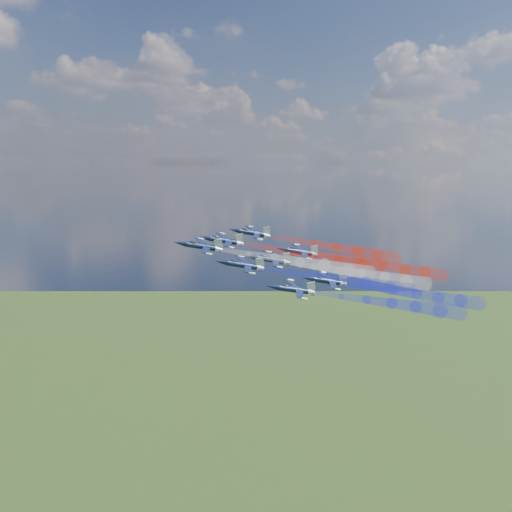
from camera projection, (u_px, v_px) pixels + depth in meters
jet_lead at (201, 246)px, 151.85m from camera, size 14.78×12.86×8.11m
trail_lead at (300, 262)px, 161.13m from camera, size 41.17×14.48×13.00m
jet_inner_left at (242, 265)px, 148.39m from camera, size 14.78×12.86×8.11m
trail_inner_left at (341, 280)px, 157.67m from camera, size 41.17×14.48×13.00m
jet_inner_right at (223, 241)px, 162.54m from camera, size 14.78×12.86×8.11m
trail_inner_right at (315, 256)px, 171.81m from camera, size 41.17×14.48×13.00m
jet_outer_left at (293, 290)px, 144.02m from camera, size 14.78×12.86×8.11m
trail_outer_left at (392, 303)px, 153.30m from camera, size 41.17×14.48×13.00m
jet_center_third at (270, 260)px, 158.65m from camera, size 14.78×12.86×8.11m
trail_center_third at (362, 274)px, 167.93m from camera, size 41.17×14.48×13.00m
jet_outer_right at (252, 233)px, 174.09m from camera, size 14.78×12.86×8.11m
trail_outer_right at (337, 247)px, 183.37m from camera, size 41.17×14.48×13.00m
jet_rear_left at (326, 281)px, 155.63m from camera, size 14.78×12.86×8.11m
trail_rear_left at (417, 294)px, 164.91m from camera, size 41.17×14.48×13.00m
jet_rear_right at (299, 252)px, 169.78m from camera, size 14.78×12.86×8.11m
trail_rear_right at (384, 266)px, 179.05m from camera, size 41.17×14.48×13.00m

